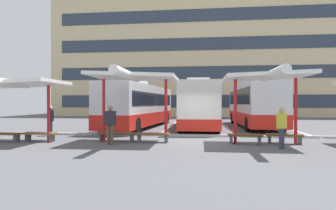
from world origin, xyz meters
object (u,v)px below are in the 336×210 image
coach_bus_1 (198,106)px  waiting_passenger_1 (51,118)px  coach_bus_2 (254,104)px  coach_bus_0 (140,106)px  waiting_shelter_0 (17,85)px  bench_2 (117,134)px  bench_3 (153,135)px  waiting_passenger_2 (282,125)px  bench_4 (245,137)px  bench_1 (40,135)px  bench_5 (284,137)px  waiting_shelter_2 (267,78)px  waiting_passenger_0 (110,122)px  bench_0 (1,135)px  waiting_shelter_1 (133,78)px

coach_bus_1 → waiting_passenger_1: 10.24m
coach_bus_1 → coach_bus_2: (4.31, 1.61, 0.12)m
waiting_passenger_1 → coach_bus_0: bearing=56.5°
coach_bus_1 → waiting_shelter_0: 12.24m
bench_2 → bench_3: (1.80, -0.09, -0.01)m
coach_bus_2 → waiting_passenger_2: (-0.84, -10.94, -0.79)m
bench_3 → bench_4: (4.28, -0.08, -0.00)m
waiting_shelter_0 → bench_3: 6.86m
bench_1 → waiting_passenger_2: waiting_passenger_2 is taller
bench_5 → waiting_passenger_2: 1.71m
coach_bus_1 → bench_5: 8.89m
coach_bus_1 → bench_3: (-2.08, -8.01, -1.32)m
waiting_shelter_2 → coach_bus_2: bearing=83.1°
bench_4 → bench_5: (1.80, 0.26, 0.00)m
coach_bus_0 → waiting_passenger_0: size_ratio=6.87×
coach_bus_0 → bench_0: size_ratio=6.01×
bench_1 → bench_4: 9.77m
bench_3 → waiting_passenger_1: bearing=161.3°
waiting_shelter_2 → bench_5: (0.90, 0.47, -2.66)m
waiting_shelter_1 → bench_2: bearing=161.0°
waiting_shelter_0 → bench_4: waiting_shelter_0 is taller
bench_5 → waiting_passenger_0: bearing=-171.4°
coach_bus_2 → bench_5: bearing=-91.9°
coach_bus_0 → bench_1: 9.14m
waiting_shelter_0 → bench_5: 12.73m
coach_bus_0 → coach_bus_1: bearing=-1.4°
coach_bus_1 → bench_2: 8.92m
coach_bus_1 → waiting_shelter_2: 8.96m
bench_0 → waiting_passenger_2: bearing=-2.9°
waiting_passenger_1 → waiting_passenger_2: (11.84, -3.45, -0.00)m
bench_1 → waiting_shelter_1: size_ratio=0.32×
waiting_shelter_2 → waiting_passenger_0: size_ratio=2.73×
waiting_passenger_1 → waiting_passenger_0: bearing=-34.8°
bench_0 → bench_1: size_ratio=1.27×
coach_bus_2 → bench_3: size_ratio=6.83×
bench_2 → coach_bus_0: bearing=93.8°
coach_bus_1 → bench_4: bearing=-74.8°
coach_bus_2 → waiting_shelter_1: coach_bus_2 is taller
coach_bus_0 → coach_bus_2: (8.72, 1.51, 0.17)m
bench_3 → waiting_passenger_1: 6.66m
bench_0 → waiting_passenger_0: bearing=-3.5°
bench_0 → waiting_shelter_2: bearing=1.8°
coach_bus_1 → waiting_passenger_2: 9.97m
waiting_shelter_0 → coach_bus_0: bearing=65.5°
waiting_shelter_2 → waiting_shelter_0: bearing=-177.6°
bench_3 → bench_2: bearing=177.3°
bench_2 → waiting_passenger_1: 4.97m
bench_5 → bench_1: bearing=-177.2°
bench_4 → waiting_passenger_0: waiting_passenger_0 is taller
waiting_shelter_0 → waiting_shelter_1: waiting_shelter_1 is taller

